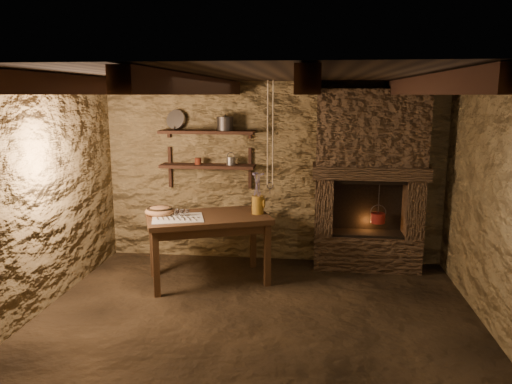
# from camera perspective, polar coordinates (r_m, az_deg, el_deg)

# --- Properties ---
(floor) EXTENTS (4.50, 4.50, 0.00)m
(floor) POSITION_cam_1_polar(r_m,az_deg,el_deg) (5.13, -0.09, -14.70)
(floor) COLOR black
(floor) RESTS_ON ground
(back_wall) EXTENTS (4.50, 0.04, 2.40)m
(back_wall) POSITION_cam_1_polar(r_m,az_deg,el_deg) (6.69, 1.90, 2.21)
(back_wall) COLOR brown
(back_wall) RESTS_ON floor
(front_wall) EXTENTS (4.50, 0.04, 2.40)m
(front_wall) POSITION_cam_1_polar(r_m,az_deg,el_deg) (2.84, -4.87, -10.28)
(front_wall) COLOR brown
(front_wall) RESTS_ON floor
(left_wall) EXTENTS (0.04, 4.00, 2.40)m
(left_wall) POSITION_cam_1_polar(r_m,az_deg,el_deg) (5.47, -24.23, -0.78)
(left_wall) COLOR brown
(left_wall) RESTS_ON floor
(right_wall) EXTENTS (0.04, 4.00, 2.40)m
(right_wall) POSITION_cam_1_polar(r_m,az_deg,el_deg) (5.00, 26.44, -1.99)
(right_wall) COLOR brown
(right_wall) RESTS_ON floor
(ceiling) EXTENTS (4.50, 4.00, 0.04)m
(ceiling) POSITION_cam_1_polar(r_m,az_deg,el_deg) (4.62, -0.10, 13.18)
(ceiling) COLOR black
(ceiling) RESTS_ON back_wall
(beam_far_left) EXTENTS (0.14, 3.95, 0.16)m
(beam_far_left) POSITION_cam_1_polar(r_m,az_deg,el_deg) (5.02, -17.73, 11.47)
(beam_far_left) COLOR black
(beam_far_left) RESTS_ON ceiling
(beam_mid_left) EXTENTS (0.14, 3.95, 0.16)m
(beam_mid_left) POSITION_cam_1_polar(r_m,az_deg,el_deg) (4.70, -6.30, 11.98)
(beam_mid_left) COLOR black
(beam_mid_left) RESTS_ON ceiling
(beam_mid_right) EXTENTS (0.14, 3.95, 0.16)m
(beam_mid_right) POSITION_cam_1_polar(r_m,az_deg,el_deg) (4.59, 6.25, 12.01)
(beam_mid_right) COLOR black
(beam_mid_right) RESTS_ON ceiling
(beam_far_right) EXTENTS (0.14, 3.95, 0.16)m
(beam_far_right) POSITION_cam_1_polar(r_m,az_deg,el_deg) (4.69, 18.82, 11.47)
(beam_far_right) COLOR black
(beam_far_right) RESTS_ON ceiling
(shelf_lower) EXTENTS (1.25, 0.30, 0.04)m
(shelf_lower) POSITION_cam_1_polar(r_m,az_deg,el_deg) (6.64, -5.55, 2.98)
(shelf_lower) COLOR black
(shelf_lower) RESTS_ON back_wall
(shelf_upper) EXTENTS (1.25, 0.30, 0.04)m
(shelf_upper) POSITION_cam_1_polar(r_m,az_deg,el_deg) (6.59, -5.63, 6.85)
(shelf_upper) COLOR black
(shelf_upper) RESTS_ON back_wall
(hearth) EXTENTS (1.43, 0.51, 2.30)m
(hearth) POSITION_cam_1_polar(r_m,az_deg,el_deg) (6.47, 12.82, 1.88)
(hearth) COLOR #3D2C1E
(hearth) RESTS_ON floor
(work_table) EXTENTS (1.63, 1.28, 0.82)m
(work_table) POSITION_cam_1_polar(r_m,az_deg,el_deg) (6.07, -5.46, -6.15)
(work_table) COLOR #311F11
(work_table) RESTS_ON floor
(linen_cloth) EXTENTS (0.69, 0.61, 0.01)m
(linen_cloth) POSITION_cam_1_polar(r_m,az_deg,el_deg) (5.86, -8.94, -2.98)
(linen_cloth) COLOR beige
(linen_cloth) RESTS_ON work_table
(pewter_cutlery_row) EXTENTS (0.52, 0.32, 0.01)m
(pewter_cutlery_row) POSITION_cam_1_polar(r_m,az_deg,el_deg) (5.84, -8.99, -2.93)
(pewter_cutlery_row) COLOR gray
(pewter_cutlery_row) RESTS_ON linen_cloth
(drinking_glasses) EXTENTS (0.19, 0.06, 0.07)m
(drinking_glasses) POSITION_cam_1_polar(r_m,az_deg,el_deg) (5.95, -8.49, -2.34)
(drinking_glasses) COLOR silver
(drinking_glasses) RESTS_ON linen_cloth
(stoneware_jug) EXTENTS (0.18, 0.18, 0.51)m
(stoneware_jug) POSITION_cam_1_polar(r_m,az_deg,el_deg) (5.99, 0.23, -0.46)
(stoneware_jug) COLOR #9C6E1E
(stoneware_jug) RESTS_ON work_table
(wooden_bowl) EXTENTS (0.44, 0.44, 0.12)m
(wooden_bowl) POSITION_cam_1_polar(r_m,az_deg,el_deg) (6.08, -10.94, -2.18)
(wooden_bowl) COLOR #936640
(wooden_bowl) RESTS_ON work_table
(iron_stockpot) EXTENTS (0.27, 0.27, 0.16)m
(iron_stockpot) POSITION_cam_1_polar(r_m,az_deg,el_deg) (6.54, -3.53, 7.72)
(iron_stockpot) COLOR #292625
(iron_stockpot) RESTS_ON shelf_upper
(tin_pan) EXTENTS (0.29, 0.18, 0.26)m
(tin_pan) POSITION_cam_1_polar(r_m,az_deg,el_deg) (6.79, -9.15, 8.18)
(tin_pan) COLOR gray
(tin_pan) RESTS_ON shelf_upper
(small_kettle) EXTENTS (0.18, 0.16, 0.16)m
(small_kettle) POSITION_cam_1_polar(r_m,az_deg,el_deg) (6.57, -2.88, 3.57)
(small_kettle) COLOR gray
(small_kettle) RESTS_ON shelf_lower
(rusty_tin) EXTENTS (0.11, 0.11, 0.09)m
(rusty_tin) POSITION_cam_1_polar(r_m,az_deg,el_deg) (6.66, -6.64, 3.52)
(rusty_tin) COLOR #541D10
(rusty_tin) RESTS_ON shelf_lower
(red_pot) EXTENTS (0.20, 0.19, 0.54)m
(red_pot) POSITION_cam_1_polar(r_m,az_deg,el_deg) (6.55, 13.77, -2.82)
(red_pot) COLOR maroon
(red_pot) RESTS_ON hearth
(hanging_ropes) EXTENTS (0.08, 0.08, 1.20)m
(hanging_ropes) POSITION_cam_1_polar(r_m,az_deg,el_deg) (5.68, 1.65, 6.72)
(hanging_ropes) COLOR beige
(hanging_ropes) RESTS_ON ceiling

